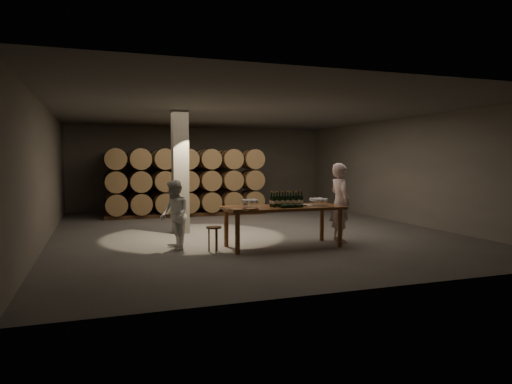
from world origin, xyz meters
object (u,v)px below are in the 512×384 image
object	(u,v)px
tasting_table	(283,211)
plate	(307,205)
stool	(214,231)
bottle_cluster	(286,201)
person_man	(340,203)
notebook_near	(251,209)
person_woman	(174,215)

from	to	relation	value
tasting_table	plate	distance (m)	0.59
stool	bottle_cluster	bearing A→B (deg)	-0.28
stool	person_man	bearing A→B (deg)	3.23
bottle_cluster	person_man	size ratio (longest dim) A/B	0.40
tasting_table	notebook_near	distance (m)	0.99
bottle_cluster	plate	world-z (taller)	bottle_cluster
tasting_table	notebook_near	xyz separation A→B (m)	(-0.89, -0.42, 0.12)
person_woman	stool	bearing A→B (deg)	52.20
tasting_table	notebook_near	size ratio (longest dim) A/B	10.60
bottle_cluster	notebook_near	xyz separation A→B (m)	(-0.96, -0.39, -0.11)
stool	tasting_table	bearing A→B (deg)	0.77
bottle_cluster	plate	size ratio (longest dim) A/B	2.66
person_woman	person_man	bearing A→B (deg)	80.24
plate	notebook_near	distance (m)	1.52
plate	person_woman	bearing A→B (deg)	170.62
bottle_cluster	person_woman	xyz separation A→B (m)	(-2.39, 0.48, -0.27)
bottle_cluster	person_man	xyz separation A→B (m)	(1.44, 0.18, -0.10)
tasting_table	stool	world-z (taller)	tasting_table
stool	person_woman	world-z (taller)	person_woman
plate	tasting_table	bearing A→B (deg)	177.70
plate	notebook_near	bearing A→B (deg)	-164.75
notebook_near	person_man	world-z (taller)	person_man
bottle_cluster	person_man	distance (m)	1.45
plate	person_man	bearing A→B (deg)	10.72
plate	notebook_near	size ratio (longest dim) A/B	1.13
bottle_cluster	notebook_near	size ratio (longest dim) A/B	2.99
person_man	person_woman	bearing A→B (deg)	86.43
plate	stool	distance (m)	2.20
bottle_cluster	tasting_table	bearing A→B (deg)	156.92
bottle_cluster	stool	world-z (taller)	bottle_cluster
person_man	stool	bearing A→B (deg)	94.18
bottle_cluster	notebook_near	distance (m)	1.04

